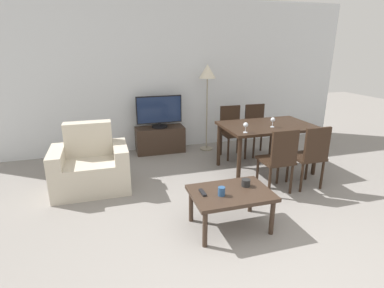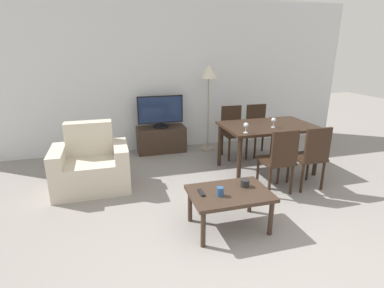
# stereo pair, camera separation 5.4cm
# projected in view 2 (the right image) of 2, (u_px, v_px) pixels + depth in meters

# --- Properties ---
(ground_plane) EXTENTS (18.00, 18.00, 0.00)m
(ground_plane) POSITION_uv_depth(u_px,v_px,m) (267.00, 286.00, 2.45)
(ground_plane) COLOR gray
(wall_back) EXTENTS (7.18, 0.06, 2.70)m
(wall_back) POSITION_uv_depth(u_px,v_px,m) (169.00, 77.00, 5.51)
(wall_back) COLOR silver
(wall_back) RESTS_ON ground_plane
(armchair) EXTENTS (0.99, 0.70, 0.89)m
(armchair) POSITION_uv_depth(u_px,v_px,m) (91.00, 167.00, 4.08)
(armchair) COLOR beige
(armchair) RESTS_ON ground_plane
(tv_stand) EXTENTS (0.88, 0.38, 0.47)m
(tv_stand) POSITION_uv_depth(u_px,v_px,m) (161.00, 139.00, 5.56)
(tv_stand) COLOR #38281E
(tv_stand) RESTS_ON ground_plane
(tv) EXTENTS (0.82, 0.29, 0.58)m
(tv) POSITION_uv_depth(u_px,v_px,m) (160.00, 112.00, 5.39)
(tv) COLOR black
(tv) RESTS_ON tv_stand
(coffee_table) EXTENTS (0.84, 0.59, 0.43)m
(coffee_table) POSITION_uv_depth(u_px,v_px,m) (230.00, 196.00, 3.14)
(coffee_table) COLOR #38281E
(coffee_table) RESTS_ON ground_plane
(dining_table) EXTENTS (1.38, 0.89, 0.74)m
(dining_table) POSITION_uv_depth(u_px,v_px,m) (268.00, 130.00, 4.58)
(dining_table) COLOR black
(dining_table) RESTS_ON ground_plane
(dining_chair_near) EXTENTS (0.40, 0.40, 0.89)m
(dining_chair_near) POSITION_uv_depth(u_px,v_px,m) (279.00, 158.00, 3.88)
(dining_chair_near) COLOR black
(dining_chair_near) RESTS_ON ground_plane
(dining_chair_far) EXTENTS (0.40, 0.40, 0.89)m
(dining_chair_far) POSITION_uv_depth(u_px,v_px,m) (258.00, 127.00, 5.38)
(dining_chair_far) COLOR black
(dining_chair_far) RESTS_ON ground_plane
(dining_chair_near_right) EXTENTS (0.40, 0.40, 0.89)m
(dining_chair_near_right) POSITION_uv_depth(u_px,v_px,m) (311.00, 155.00, 4.00)
(dining_chair_near_right) COLOR black
(dining_chair_near_right) RESTS_ON ground_plane
(dining_chair_far_left) EXTENTS (0.40, 0.40, 0.89)m
(dining_chair_far_left) POSITION_uv_depth(u_px,v_px,m) (233.00, 129.00, 5.25)
(dining_chair_far_left) COLOR black
(dining_chair_far_left) RESTS_ON ground_plane
(floor_lamp) EXTENTS (0.30, 0.30, 1.58)m
(floor_lamp) POSITION_uv_depth(u_px,v_px,m) (209.00, 77.00, 5.33)
(floor_lamp) COLOR gray
(floor_lamp) RESTS_ON ground_plane
(remote_primary) EXTENTS (0.04, 0.15, 0.02)m
(remote_primary) POSITION_uv_depth(u_px,v_px,m) (201.00, 193.00, 3.09)
(remote_primary) COLOR black
(remote_primary) RESTS_ON coffee_table
(cup_white_near) EXTENTS (0.07, 0.07, 0.09)m
(cup_white_near) POSITION_uv_depth(u_px,v_px,m) (220.00, 192.00, 3.03)
(cup_white_near) COLOR navy
(cup_white_near) RESTS_ON coffee_table
(cup_colored_far) EXTENTS (0.10, 0.10, 0.08)m
(cup_colored_far) POSITION_uv_depth(u_px,v_px,m) (245.00, 183.00, 3.23)
(cup_colored_far) COLOR black
(cup_colored_far) RESTS_ON coffee_table
(wine_glass_left) EXTENTS (0.07, 0.07, 0.15)m
(wine_glass_left) POSITION_uv_depth(u_px,v_px,m) (274.00, 121.00, 4.38)
(wine_glass_left) COLOR silver
(wine_glass_left) RESTS_ON dining_table
(wine_glass_center) EXTENTS (0.07, 0.07, 0.15)m
(wine_glass_center) POSITION_uv_depth(u_px,v_px,m) (246.00, 126.00, 4.10)
(wine_glass_center) COLOR silver
(wine_glass_center) RESTS_ON dining_table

